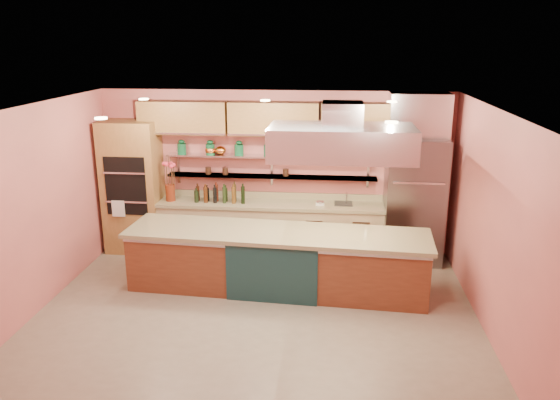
# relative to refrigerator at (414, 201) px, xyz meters

# --- Properties ---
(floor) EXTENTS (6.00, 5.00, 0.02)m
(floor) POSITION_rel_refrigerator_xyz_m (-2.35, -2.14, -1.06)
(floor) COLOR gray
(floor) RESTS_ON ground
(ceiling) EXTENTS (6.00, 5.00, 0.02)m
(ceiling) POSITION_rel_refrigerator_xyz_m (-2.35, -2.14, 1.75)
(ceiling) COLOR black
(ceiling) RESTS_ON wall_back
(wall_back) EXTENTS (6.00, 0.04, 2.80)m
(wall_back) POSITION_rel_refrigerator_xyz_m (-2.35, 0.36, 0.35)
(wall_back) COLOR #C8665E
(wall_back) RESTS_ON floor
(wall_front) EXTENTS (6.00, 0.04, 2.80)m
(wall_front) POSITION_rel_refrigerator_xyz_m (-2.35, -4.64, 0.35)
(wall_front) COLOR #C8665E
(wall_front) RESTS_ON floor
(wall_left) EXTENTS (0.04, 5.00, 2.80)m
(wall_left) POSITION_rel_refrigerator_xyz_m (-5.35, -2.14, 0.35)
(wall_left) COLOR #C8665E
(wall_left) RESTS_ON floor
(wall_right) EXTENTS (0.04, 5.00, 2.80)m
(wall_right) POSITION_rel_refrigerator_xyz_m (0.65, -2.14, 0.35)
(wall_right) COLOR #C8665E
(wall_right) RESTS_ON floor
(oven_stack) EXTENTS (0.95, 0.64, 2.30)m
(oven_stack) POSITION_rel_refrigerator_xyz_m (-4.80, 0.04, 0.10)
(oven_stack) COLOR olive
(oven_stack) RESTS_ON floor
(refrigerator) EXTENTS (0.95, 0.72, 2.10)m
(refrigerator) POSITION_rel_refrigerator_xyz_m (0.00, 0.00, 0.00)
(refrigerator) COLOR slate
(refrigerator) RESTS_ON floor
(back_counter) EXTENTS (3.84, 0.64, 0.93)m
(back_counter) POSITION_rel_refrigerator_xyz_m (-2.40, 0.06, -0.58)
(back_counter) COLOR tan
(back_counter) RESTS_ON floor
(wall_shelf_lower) EXTENTS (3.60, 0.26, 0.03)m
(wall_shelf_lower) POSITION_rel_refrigerator_xyz_m (-2.40, 0.23, 0.30)
(wall_shelf_lower) COLOR silver
(wall_shelf_lower) RESTS_ON wall_back
(wall_shelf_upper) EXTENTS (3.60, 0.26, 0.03)m
(wall_shelf_upper) POSITION_rel_refrigerator_xyz_m (-2.40, 0.23, 0.65)
(wall_shelf_upper) COLOR silver
(wall_shelf_upper) RESTS_ON wall_back
(upper_cabinets) EXTENTS (4.60, 0.36, 0.55)m
(upper_cabinets) POSITION_rel_refrigerator_xyz_m (-2.35, 0.18, 1.30)
(upper_cabinets) COLOR olive
(upper_cabinets) RESTS_ON wall_back
(range_hood) EXTENTS (2.00, 1.00, 0.45)m
(range_hood) POSITION_rel_refrigerator_xyz_m (-1.24, -1.32, 1.20)
(range_hood) COLOR silver
(range_hood) RESTS_ON ceiling
(ceiling_downlights) EXTENTS (4.00, 2.80, 0.02)m
(ceiling_downlights) POSITION_rel_refrigerator_xyz_m (-2.35, -1.94, 1.72)
(ceiling_downlights) COLOR #FFE5A5
(ceiling_downlights) RESTS_ON ceiling
(island) EXTENTS (4.42, 1.24, 0.91)m
(island) POSITION_rel_refrigerator_xyz_m (-2.14, -1.32, -0.59)
(island) COLOR brown
(island) RESTS_ON floor
(flower_vase) EXTENTS (0.18, 0.18, 0.29)m
(flower_vase) POSITION_rel_refrigerator_xyz_m (-4.13, 0.01, 0.02)
(flower_vase) COLOR maroon
(flower_vase) RESTS_ON back_counter
(oil_bottle_cluster) EXTENTS (0.95, 0.63, 0.30)m
(oil_bottle_cluster) POSITION_rel_refrigerator_xyz_m (-3.26, 0.01, 0.03)
(oil_bottle_cluster) COLOR black
(oil_bottle_cluster) RESTS_ON back_counter
(kitchen_scale) EXTENTS (0.17, 0.15, 0.08)m
(kitchen_scale) POSITION_rel_refrigerator_xyz_m (-1.55, 0.01, -0.08)
(kitchen_scale) COLOR beige
(kitchen_scale) RESTS_ON back_counter
(bar_faucet) EXTENTS (0.04, 0.04, 0.20)m
(bar_faucet) POSITION_rel_refrigerator_xyz_m (-1.11, 0.11, -0.02)
(bar_faucet) COLOR silver
(bar_faucet) RESTS_ON back_counter
(copper_kettle) EXTENTS (0.22, 0.22, 0.15)m
(copper_kettle) POSITION_rel_refrigerator_xyz_m (-3.27, 0.23, 0.74)
(copper_kettle) COLOR orange
(copper_kettle) RESTS_ON wall_shelf_upper
(green_canister) EXTENTS (0.16, 0.16, 0.17)m
(green_canister) POSITION_rel_refrigerator_xyz_m (-2.96, 0.23, 0.75)
(green_canister) COLOR #104B29
(green_canister) RESTS_ON wall_shelf_upper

